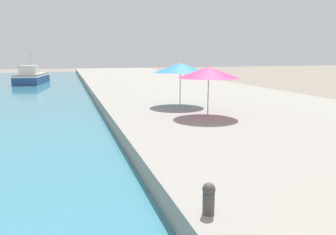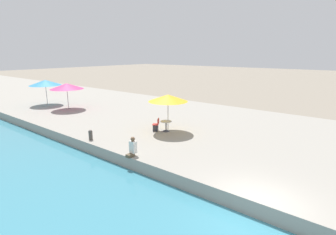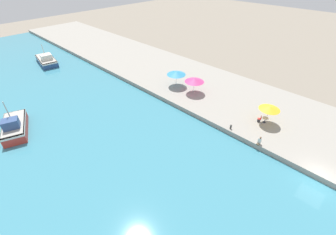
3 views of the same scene
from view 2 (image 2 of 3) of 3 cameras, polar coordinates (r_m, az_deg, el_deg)
The scene contains 9 objects.
ground_plane at distance 11.05m, azimuth 18.62°, elevation -20.34°, with size 200.00×200.00×0.00m, color gray.
quay_promenade at distance 43.57m, azimuth -28.30°, elevation 4.70°, with size 16.00×90.00×0.71m.
cafe_umbrella_pink at distance 17.92m, azimuth -0.00°, elevation 4.27°, with size 2.71×2.71×2.61m.
cafe_umbrella_white at distance 27.15m, azimuth -21.20°, elevation 6.38°, with size 3.14×3.14×2.53m.
cafe_umbrella_striped at distance 30.37m, azimuth -25.17°, elevation 6.88°, with size 3.21×3.21×2.63m.
cafe_table at distance 18.31m, azimuth -0.43°, elevation -1.43°, with size 0.80×0.80×0.74m.
cafe_chair_left at distance 18.48m, azimuth -2.65°, elevation -1.96°, with size 0.56×0.57×0.91m.
person_at_quay at distance 14.17m, azimuth -7.76°, elevation -6.50°, with size 0.57×0.36×1.05m.
mooring_bollard at distance 17.31m, azimuth -16.51°, elevation -3.57°, with size 0.26×0.26×0.65m.
Camera 2 is at (-8.79, -2.79, 6.09)m, focal length 28.00 mm.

